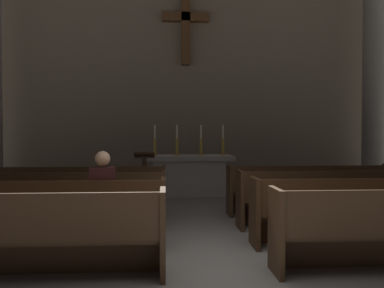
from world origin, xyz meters
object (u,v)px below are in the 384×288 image
pew_left_row_2 (43,215)px  pew_left_row_4 (78,192)px  lectern (144,179)px  column_right_third (374,58)px  candlestick_inner_left (177,145)px  altar (189,174)px  pew_right_row_4 (311,189)px  candlestick_outer_left (155,145)px  pew_right_row_2 (367,211)px  candlestick_outer_right (223,145)px  lone_worshipper (104,198)px  pew_left_row_1 (13,236)px  candlestick_inner_right (201,145)px  pew_left_row_3 (64,201)px  pew_right_row_3 (335,198)px

pew_left_row_2 → pew_left_row_4: size_ratio=1.00×
pew_left_row_4 → lectern: bearing=49.8°
column_right_third → candlestick_inner_left: bearing=-173.1°
lectern → altar: bearing=48.8°
pew_right_row_4 → candlestick_outer_left: (-3.04, 2.55, 0.78)m
pew_right_row_2 → candlestick_outer_right: size_ratio=4.25×
candlestick_outer_left → candlestick_outer_right: size_ratio=1.00×
lectern → lone_worshipper: (-0.36, -3.48, 0.14)m
column_right_third → candlestick_inner_left: column_right_third is taller
candlestick_outer_right → lectern: (-1.90, -1.20, -0.71)m
pew_left_row_1 → candlestick_outer_right: 6.60m
candlestick_outer_right → pew_left_row_2: bearing=-122.8°
pew_right_row_4 → lone_worshipper: bearing=-149.4°
lectern → column_right_third: bearing=16.8°
pew_right_row_4 → candlestick_inner_right: bearing=126.6°
candlestick_inner_left → candlestick_outer_right: same height
pew_left_row_3 → candlestick_outer_right: size_ratio=4.25×
pew_left_row_4 → candlestick_inner_right: 3.65m
pew_right_row_3 → candlestick_outer_right: size_ratio=4.25×
pew_left_row_4 → pew_right_row_4: size_ratio=1.00×
candlestick_inner_left → candlestick_inner_right: 0.60m
pew_right_row_2 → column_right_third: bearing=61.7°
pew_left_row_4 → pew_right_row_2: 4.89m
pew_left_row_3 → altar: bearing=58.9°
candlestick_inner_left → pew_right_row_3: bearing=-55.6°
lectern → pew_left_row_1: bearing=-103.9°
candlestick_outer_left → candlestick_inner_right: size_ratio=1.00×
column_right_third → candlestick_inner_right: bearing=-172.2°
column_right_third → altar: (-5.09, -0.65, -3.06)m
pew_right_row_3 → candlestick_inner_right: 4.17m
pew_left_row_2 → pew_right_row_2: size_ratio=1.00×
pew_right_row_4 → lectern: size_ratio=2.78×
pew_left_row_3 → candlestick_inner_right: 4.48m
column_right_third → candlestick_inner_left: 5.91m
candlestick_inner_left → column_right_third: bearing=6.9°
candlestick_outer_left → candlestick_inner_left: size_ratio=1.00×
lectern → candlestick_outer_right: bearing=32.3°
candlestick_outer_right → lectern: 2.36m
candlestick_inner_left → lectern: 1.58m
candlestick_outer_right → pew_left_row_4: bearing=-140.0°
candlestick_inner_left → pew_left_row_4: bearing=-126.6°
altar → lectern: 1.59m
lone_worshipper → pew_left_row_1: bearing=-124.8°
pew_left_row_3 → lone_worshipper: lone_worshipper is taller
pew_right_row_3 → lone_worshipper: 3.76m
column_right_third → altar: size_ratio=3.34×
lone_worshipper → altar: bearing=73.2°
pew_right_row_3 → pew_left_row_2: bearing=-166.1°
pew_left_row_3 → pew_right_row_3: size_ratio=1.00×
pew_left_row_1 → candlestick_outer_left: candlestick_outer_left is taller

